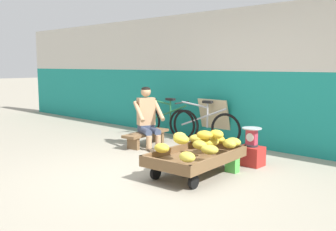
{
  "coord_description": "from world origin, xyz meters",
  "views": [
    {
      "loc": [
        3.62,
        -3.54,
        1.55
      ],
      "look_at": [
        -0.42,
        0.8,
        0.75
      ],
      "focal_mm": 40.07,
      "sensor_mm": 36.0,
      "label": 1
    }
  ],
  "objects_px": {
    "banana_cart": "(196,159)",
    "weighing_scale": "(252,137)",
    "plastic_crate": "(251,156)",
    "bicycle_near_left": "(167,121)",
    "bicycle_far_left": "(203,125)",
    "low_bench": "(146,136)",
    "shopping_bag": "(232,164)",
    "vendor_seated": "(148,117)",
    "sign_board": "(215,121)"
  },
  "relations": [
    {
      "from": "banana_cart",
      "to": "weighing_scale",
      "type": "height_order",
      "value": "weighing_scale"
    },
    {
      "from": "plastic_crate",
      "to": "weighing_scale",
      "type": "xyz_separation_m",
      "value": [
        -0.0,
        -0.0,
        0.3
      ]
    },
    {
      "from": "bicycle_near_left",
      "to": "bicycle_far_left",
      "type": "bearing_deg",
      "value": 4.47
    },
    {
      "from": "low_bench",
      "to": "plastic_crate",
      "type": "relative_size",
      "value": 3.14
    },
    {
      "from": "banana_cart",
      "to": "bicycle_near_left",
      "type": "height_order",
      "value": "bicycle_near_left"
    },
    {
      "from": "shopping_bag",
      "to": "bicycle_near_left",
      "type": "bearing_deg",
      "value": 152.89
    },
    {
      "from": "banana_cart",
      "to": "vendor_seated",
      "type": "bearing_deg",
      "value": 155.39
    },
    {
      "from": "bicycle_far_left",
      "to": "banana_cart",
      "type": "bearing_deg",
      "value": -54.89
    },
    {
      "from": "low_bench",
      "to": "plastic_crate",
      "type": "distance_m",
      "value": 2.23
    },
    {
      "from": "low_bench",
      "to": "vendor_seated",
      "type": "distance_m",
      "value": 0.38
    },
    {
      "from": "plastic_crate",
      "to": "shopping_bag",
      "type": "xyz_separation_m",
      "value": [
        -0.01,
        -0.51,
        -0.03
      ]
    },
    {
      "from": "low_bench",
      "to": "weighing_scale",
      "type": "height_order",
      "value": "weighing_scale"
    },
    {
      "from": "plastic_crate",
      "to": "vendor_seated",
      "type": "bearing_deg",
      "value": -175.98
    },
    {
      "from": "low_bench",
      "to": "weighing_scale",
      "type": "bearing_deg",
      "value": 2.93
    },
    {
      "from": "vendor_seated",
      "to": "bicycle_near_left",
      "type": "xyz_separation_m",
      "value": [
        -0.37,
        0.92,
        -0.21
      ]
    },
    {
      "from": "shopping_bag",
      "to": "vendor_seated",
      "type": "bearing_deg",
      "value": 170.39
    },
    {
      "from": "vendor_seated",
      "to": "plastic_crate",
      "type": "distance_m",
      "value": 2.2
    },
    {
      "from": "bicycle_near_left",
      "to": "shopping_bag",
      "type": "bearing_deg",
      "value": -27.11
    },
    {
      "from": "low_bench",
      "to": "shopping_bag",
      "type": "bearing_deg",
      "value": -10.17
    },
    {
      "from": "plastic_crate",
      "to": "bicycle_near_left",
      "type": "bearing_deg",
      "value": 162.97
    },
    {
      "from": "vendor_seated",
      "to": "shopping_bag",
      "type": "relative_size",
      "value": 4.75
    },
    {
      "from": "bicycle_near_left",
      "to": "bicycle_far_left",
      "type": "distance_m",
      "value": 0.93
    },
    {
      "from": "vendor_seated",
      "to": "bicycle_near_left",
      "type": "relative_size",
      "value": 0.69
    },
    {
      "from": "vendor_seated",
      "to": "shopping_bag",
      "type": "distance_m",
      "value": 2.22
    },
    {
      "from": "low_bench",
      "to": "shopping_bag",
      "type": "xyz_separation_m",
      "value": [
        2.22,
        -0.4,
        -0.08
      ]
    },
    {
      "from": "vendor_seated",
      "to": "weighing_scale",
      "type": "distance_m",
      "value": 2.16
    },
    {
      "from": "banana_cart",
      "to": "low_bench",
      "type": "distance_m",
      "value": 2.12
    },
    {
      "from": "bicycle_near_left",
      "to": "bicycle_far_left",
      "type": "height_order",
      "value": "same"
    },
    {
      "from": "low_bench",
      "to": "bicycle_far_left",
      "type": "distance_m",
      "value": 1.16
    },
    {
      "from": "vendor_seated",
      "to": "shopping_bag",
      "type": "xyz_separation_m",
      "value": [
        2.14,
        -0.36,
        -0.45
      ]
    },
    {
      "from": "vendor_seated",
      "to": "bicycle_near_left",
      "type": "distance_m",
      "value": 1.02
    },
    {
      "from": "bicycle_far_left",
      "to": "sign_board",
      "type": "xyz_separation_m",
      "value": [
        0.11,
        0.26,
        0.08
      ]
    },
    {
      "from": "bicycle_far_left",
      "to": "weighing_scale",
      "type": "bearing_deg",
      "value": -27.9
    },
    {
      "from": "vendor_seated",
      "to": "sign_board",
      "type": "distance_m",
      "value": 1.42
    },
    {
      "from": "low_bench",
      "to": "bicycle_near_left",
      "type": "distance_m",
      "value": 0.95
    },
    {
      "from": "banana_cart",
      "to": "sign_board",
      "type": "xyz_separation_m",
      "value": [
        -1.19,
        2.1,
        0.19
      ]
    },
    {
      "from": "bicycle_far_left",
      "to": "plastic_crate",
      "type": "bearing_deg",
      "value": -27.87
    },
    {
      "from": "banana_cart",
      "to": "plastic_crate",
      "type": "height_order",
      "value": "banana_cart"
    },
    {
      "from": "vendor_seated",
      "to": "bicycle_far_left",
      "type": "height_order",
      "value": "vendor_seated"
    },
    {
      "from": "shopping_bag",
      "to": "sign_board",
      "type": "bearing_deg",
      "value": 132.51
    },
    {
      "from": "plastic_crate",
      "to": "bicycle_far_left",
      "type": "relative_size",
      "value": 0.22
    },
    {
      "from": "weighing_scale",
      "to": "bicycle_near_left",
      "type": "xyz_separation_m",
      "value": [
        -2.52,
        0.77,
        -0.1
      ]
    },
    {
      "from": "vendor_seated",
      "to": "sign_board",
      "type": "bearing_deg",
      "value": 62.29
    },
    {
      "from": "plastic_crate",
      "to": "sign_board",
      "type": "relative_size",
      "value": 0.41
    },
    {
      "from": "shopping_bag",
      "to": "plastic_crate",
      "type": "bearing_deg",
      "value": 88.98
    },
    {
      "from": "banana_cart",
      "to": "weighing_scale",
      "type": "relative_size",
      "value": 4.99
    },
    {
      "from": "weighing_scale",
      "to": "bicycle_far_left",
      "type": "xyz_separation_m",
      "value": [
        -1.6,
        0.85,
        -0.1
      ]
    },
    {
      "from": "low_bench",
      "to": "bicycle_far_left",
      "type": "bearing_deg",
      "value": 56.57
    },
    {
      "from": "weighing_scale",
      "to": "bicycle_far_left",
      "type": "distance_m",
      "value": 1.81
    },
    {
      "from": "low_bench",
      "to": "vendor_seated",
      "type": "bearing_deg",
      "value": -24.05
    }
  ]
}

